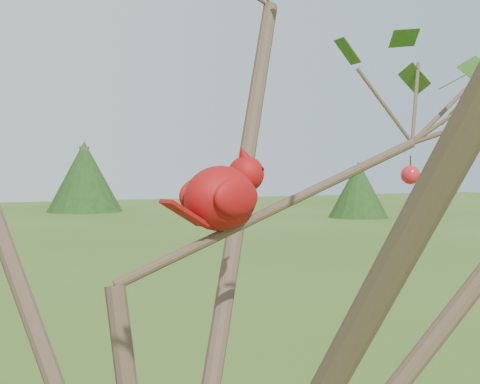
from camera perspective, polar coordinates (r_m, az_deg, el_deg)
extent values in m
sphere|color=red|center=(1.44, 14.33, 1.43)|extent=(0.04, 0.04, 0.04)
sphere|color=red|center=(1.46, 17.48, 1.95)|extent=(0.04, 0.04, 0.04)
ellipsoid|color=#9E0D0D|center=(1.20, -1.66, -0.54)|extent=(0.18, 0.16, 0.12)
sphere|color=#9E0D0D|center=(1.25, 0.51, 1.54)|extent=(0.09, 0.09, 0.07)
cone|color=#9E0D0D|center=(1.24, 0.33, 3.11)|extent=(0.06, 0.05, 0.05)
cone|color=#D85914|center=(1.27, 1.57, 1.40)|extent=(0.04, 0.03, 0.03)
ellipsoid|color=black|center=(1.27, 1.22, 1.35)|extent=(0.03, 0.04, 0.03)
cube|color=#9E0D0D|center=(1.15, -4.72, -1.83)|extent=(0.09, 0.06, 0.05)
ellipsoid|color=#9E0D0D|center=(1.23, -3.32, -0.32)|extent=(0.11, 0.07, 0.07)
ellipsoid|color=#9E0D0D|center=(1.17, -0.30, -0.46)|extent=(0.11, 0.07, 0.07)
cylinder|color=#483627|center=(32.07, -13.13, 1.08)|extent=(0.46, 0.46, 3.04)
cone|color=#1A3613|center=(32.07, -13.13, 1.30)|extent=(3.54, 3.54, 3.29)
cylinder|color=#483627|center=(28.13, 10.06, 0.04)|extent=(0.32, 0.32, 2.15)
cone|color=#1A3613|center=(28.13, 10.06, 0.22)|extent=(2.50, 2.50, 2.33)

